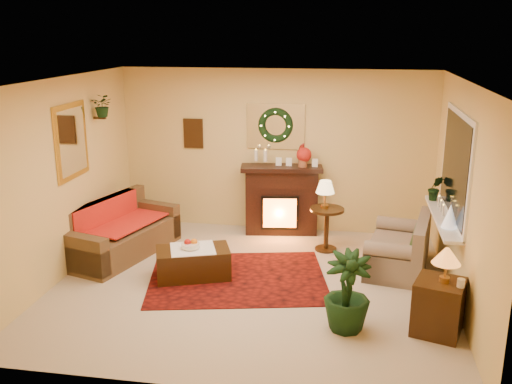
% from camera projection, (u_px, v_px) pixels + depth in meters
% --- Properties ---
extents(floor, '(5.00, 5.00, 0.00)m').
position_uv_depth(floor, '(252.00, 285.00, 7.36)').
color(floor, beige).
rests_on(floor, ground).
extents(ceiling, '(5.00, 5.00, 0.00)m').
position_uv_depth(ceiling, '(251.00, 81.00, 6.65)').
color(ceiling, white).
rests_on(ceiling, ground).
extents(wall_back, '(5.00, 5.00, 0.00)m').
position_uv_depth(wall_back, '(276.00, 151.00, 9.14)').
color(wall_back, '#EFD88C').
rests_on(wall_back, ground).
extents(wall_front, '(5.00, 5.00, 0.00)m').
position_uv_depth(wall_front, '(206.00, 257.00, 4.87)').
color(wall_front, '#EFD88C').
rests_on(wall_front, ground).
extents(wall_left, '(4.50, 4.50, 0.00)m').
position_uv_depth(wall_left, '(62.00, 179.00, 7.40)').
color(wall_left, '#EFD88C').
rests_on(wall_left, ground).
extents(wall_right, '(4.50, 4.50, 0.00)m').
position_uv_depth(wall_right, '(463.00, 198.00, 6.61)').
color(wall_right, '#EFD88C').
rests_on(wall_right, ground).
extents(area_rug, '(2.61, 2.16, 0.01)m').
position_uv_depth(area_rug, '(238.00, 278.00, 7.55)').
color(area_rug, '#620605').
rests_on(area_rug, floor).
extents(sofa, '(1.30, 2.00, 0.79)m').
position_uv_depth(sofa, '(121.00, 227.00, 8.25)').
color(sofa, '#4E2717').
rests_on(sofa, floor).
extents(red_throw, '(0.84, 1.37, 0.02)m').
position_uv_depth(red_throw, '(123.00, 221.00, 8.42)').
color(red_throw, red).
rests_on(red_throw, sofa).
extents(fireplace, '(1.17, 0.52, 1.04)m').
position_uv_depth(fireplace, '(281.00, 200.00, 9.12)').
color(fireplace, black).
rests_on(fireplace, floor).
extents(poinsettia, '(0.24, 0.24, 0.24)m').
position_uv_depth(poinsettia, '(304.00, 155.00, 8.86)').
color(poinsettia, '#AF1D15').
rests_on(poinsettia, fireplace).
extents(mantel_candle_a, '(0.06, 0.06, 0.17)m').
position_uv_depth(mantel_candle_a, '(256.00, 155.00, 9.00)').
color(mantel_candle_a, white).
rests_on(mantel_candle_a, fireplace).
extents(mantel_candle_b, '(0.06, 0.06, 0.18)m').
position_uv_depth(mantel_candle_b, '(265.00, 156.00, 8.97)').
color(mantel_candle_b, '#F1E4BF').
rests_on(mantel_candle_b, fireplace).
extents(mantel_mirror, '(0.92, 0.02, 0.72)m').
position_uv_depth(mantel_mirror, '(276.00, 126.00, 9.01)').
color(mantel_mirror, white).
rests_on(mantel_mirror, wall_back).
extents(wreath, '(0.55, 0.11, 0.55)m').
position_uv_depth(wreath, '(275.00, 126.00, 8.96)').
color(wreath, '#194719').
rests_on(wreath, wall_back).
extents(wall_art, '(0.32, 0.03, 0.48)m').
position_uv_depth(wall_art, '(193.00, 133.00, 9.26)').
color(wall_art, '#381E11').
rests_on(wall_art, wall_back).
extents(gold_mirror, '(0.03, 0.84, 1.00)m').
position_uv_depth(gold_mirror, '(71.00, 141.00, 7.56)').
color(gold_mirror, gold).
rests_on(gold_mirror, wall_left).
extents(hanging_plant, '(0.33, 0.28, 0.36)m').
position_uv_depth(hanging_plant, '(104.00, 117.00, 8.19)').
color(hanging_plant, '#194719').
rests_on(hanging_plant, wall_left).
extents(loveseat, '(0.98, 1.40, 0.74)m').
position_uv_depth(loveseat, '(399.00, 240.00, 7.75)').
color(loveseat, gray).
rests_on(loveseat, floor).
extents(window_frame, '(0.03, 1.86, 1.36)m').
position_uv_depth(window_frame, '(456.00, 166.00, 7.06)').
color(window_frame, white).
rests_on(window_frame, wall_right).
extents(window_glass, '(0.02, 1.70, 1.22)m').
position_uv_depth(window_glass, '(455.00, 166.00, 7.06)').
color(window_glass, black).
rests_on(window_glass, wall_right).
extents(window_sill, '(0.22, 1.86, 0.04)m').
position_uv_depth(window_sill, '(442.00, 217.00, 7.26)').
color(window_sill, white).
rests_on(window_sill, wall_right).
extents(mini_tree, '(0.19, 0.19, 0.28)m').
position_uv_depth(mini_tree, '(450.00, 216.00, 6.78)').
color(mini_tree, white).
rests_on(mini_tree, window_sill).
extents(sill_plant, '(0.25, 0.20, 0.46)m').
position_uv_depth(sill_plant, '(435.00, 187.00, 7.86)').
color(sill_plant, '#163917').
rests_on(sill_plant, window_sill).
extents(side_table_round, '(0.62, 0.62, 0.65)m').
position_uv_depth(side_table_round, '(326.00, 229.00, 8.44)').
color(side_table_round, '#432319').
rests_on(side_table_round, floor).
extents(lamp_cream, '(0.27, 0.27, 0.42)m').
position_uv_depth(lamp_cream, '(325.00, 193.00, 8.30)').
color(lamp_cream, '#FFDA8B').
rests_on(lamp_cream, side_table_round).
extents(end_table_square, '(0.62, 0.62, 0.60)m').
position_uv_depth(end_table_square, '(438.00, 310.00, 6.14)').
color(end_table_square, black).
rests_on(end_table_square, floor).
extents(lamp_tiffany, '(0.30, 0.30, 0.44)m').
position_uv_depth(lamp_tiffany, '(445.00, 270.00, 5.99)').
color(lamp_tiffany, orange).
rests_on(lamp_tiffany, end_table_square).
extents(coffee_table, '(1.07, 0.82, 0.40)m').
position_uv_depth(coffee_table, '(193.00, 262.00, 7.53)').
color(coffee_table, '#401F14').
rests_on(coffee_table, floor).
extents(fruit_bowl, '(0.24, 0.24, 0.06)m').
position_uv_depth(fruit_bowl, '(191.00, 245.00, 7.47)').
color(fruit_bowl, white).
rests_on(fruit_bowl, coffee_table).
extents(floor_palm, '(1.59, 1.59, 2.68)m').
position_uv_depth(floor_palm, '(347.00, 291.00, 6.16)').
color(floor_palm, '#274821').
rests_on(floor_palm, floor).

